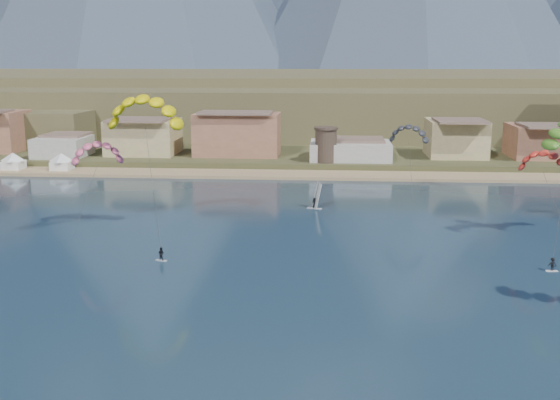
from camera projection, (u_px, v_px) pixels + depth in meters
name	position (u px, v px, depth m)	size (l,w,h in m)	color
beach	(304.00, 175.00, 157.32)	(2200.00, 12.00, 0.90)	tan
land	(325.00, 87.00, 600.02)	(2200.00, 900.00, 4.00)	#4C4429
foothills	(371.00, 101.00, 277.13)	(940.00, 210.00, 18.00)	brown
town	(152.00, 132.00, 174.24)	(400.00, 24.00, 12.00)	#BCB7AE
watchtower	(326.00, 144.00, 163.47)	(5.82, 5.82, 8.60)	#47382D
kitesurfer_yellow	(144.00, 107.00, 102.95)	(12.72, 18.17, 25.06)	silver
distant_kite_pink	(97.00, 149.00, 106.93)	(9.02, 7.18, 16.03)	#262626
distant_kite_dark	(409.00, 131.00, 129.40)	(8.52, 6.70, 16.28)	#262626
distant_kite_orange	(544.00, 158.00, 103.83)	(8.47, 7.50, 15.12)	#262626
windsurfer	(315.00, 201.00, 123.12)	(2.81, 3.09, 4.79)	silver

